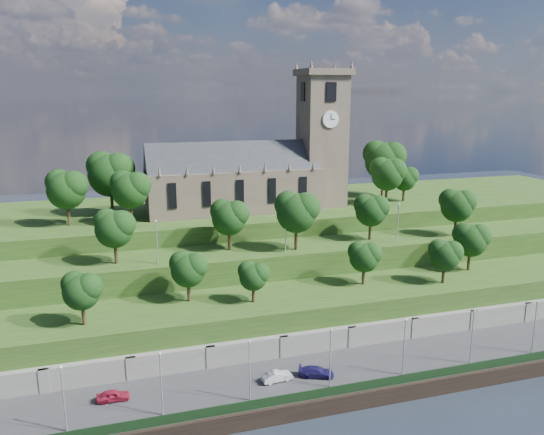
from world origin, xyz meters
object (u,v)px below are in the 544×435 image
object	(u,v)px
church	(257,170)
car_right	(316,372)
car_left	(113,395)
car_middle	(277,376)

from	to	relation	value
church	car_right	xyz separation A→B (m)	(-3.45, -40.78, -19.87)
car_left	car_middle	xyz separation A→B (m)	(19.50, -1.40, -0.01)
car_left	car_middle	world-z (taller)	car_left
car_middle	church	bearing A→B (deg)	-18.03
church	car_left	xyz separation A→B (m)	(-28.01, -38.95, -19.88)
church	car_left	distance (m)	51.93
car_middle	car_left	bearing A→B (deg)	79.78
car_middle	car_right	distance (m)	5.07
church	car_left	world-z (taller)	church
car_left	car_middle	distance (m)	19.55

